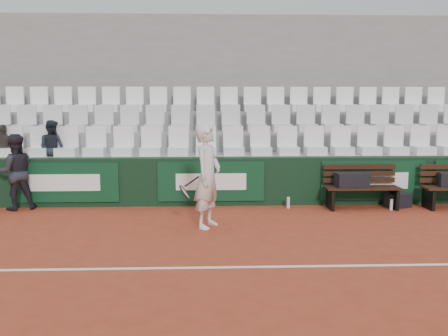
{
  "coord_description": "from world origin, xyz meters",
  "views": [
    {
      "loc": [
        -0.33,
        -6.35,
        2.21
      ],
      "look_at": [
        0.01,
        2.4,
        1.0
      ],
      "focal_mm": 40.0,
      "sensor_mm": 36.0,
      "label": 1
    }
  ],
  "objects_px": {
    "sports_bag_left": "(352,180)",
    "water_bottle_far": "(391,205)",
    "water_bottle_near": "(288,203)",
    "tennis_player": "(207,176)",
    "ball_kid": "(15,172)",
    "spectator_c": "(51,127)",
    "bench_left": "(362,198)",
    "sports_bag_ground": "(398,200)",
    "spectator_b": "(3,130)"
  },
  "relations": [
    {
      "from": "water_bottle_near",
      "to": "spectator_b",
      "type": "distance_m",
      "value": 6.25
    },
    {
      "from": "water_bottle_near",
      "to": "spectator_b",
      "type": "xyz_separation_m",
      "value": [
        -6.01,
        0.92,
        1.45
      ]
    },
    {
      "from": "sports_bag_left",
      "to": "water_bottle_near",
      "type": "distance_m",
      "value": 1.36
    },
    {
      "from": "sports_bag_ground",
      "to": "spectator_c",
      "type": "bearing_deg",
      "value": 172.82
    },
    {
      "from": "water_bottle_far",
      "to": "spectator_c",
      "type": "distance_m",
      "value": 7.29
    },
    {
      "from": "bench_left",
      "to": "water_bottle_far",
      "type": "bearing_deg",
      "value": -16.7
    },
    {
      "from": "water_bottle_near",
      "to": "sports_bag_ground",
      "type": "bearing_deg",
      "value": 0.16
    },
    {
      "from": "water_bottle_far",
      "to": "sports_bag_left",
      "type": "bearing_deg",
      "value": 166.28
    },
    {
      "from": "spectator_c",
      "to": "sports_bag_left",
      "type": "bearing_deg",
      "value": -166.77
    },
    {
      "from": "sports_bag_ground",
      "to": "water_bottle_near",
      "type": "relative_size",
      "value": 2.07
    },
    {
      "from": "sports_bag_ground",
      "to": "water_bottle_far",
      "type": "bearing_deg",
      "value": -131.42
    },
    {
      "from": "bench_left",
      "to": "spectator_b",
      "type": "distance_m",
      "value": 7.69
    },
    {
      "from": "sports_bag_ground",
      "to": "spectator_c",
      "type": "relative_size",
      "value": 0.4
    },
    {
      "from": "sports_bag_left",
      "to": "tennis_player",
      "type": "relative_size",
      "value": 0.37
    },
    {
      "from": "sports_bag_left",
      "to": "ball_kid",
      "type": "distance_m",
      "value": 6.77
    },
    {
      "from": "sports_bag_ground",
      "to": "water_bottle_near",
      "type": "bearing_deg",
      "value": -179.84
    },
    {
      "from": "tennis_player",
      "to": "ball_kid",
      "type": "distance_m",
      "value": 4.14
    },
    {
      "from": "bench_left",
      "to": "tennis_player",
      "type": "distance_m",
      "value": 3.49
    },
    {
      "from": "water_bottle_near",
      "to": "water_bottle_far",
      "type": "bearing_deg",
      "value": -7.38
    },
    {
      "from": "tennis_player",
      "to": "spectator_c",
      "type": "distance_m",
      "value": 4.16
    },
    {
      "from": "spectator_c",
      "to": "tennis_player",
      "type": "bearing_deg",
      "value": 166.9
    },
    {
      "from": "sports_bag_left",
      "to": "ball_kid",
      "type": "relative_size",
      "value": 0.43
    },
    {
      "from": "water_bottle_far",
      "to": "ball_kid",
      "type": "height_order",
      "value": "ball_kid"
    },
    {
      "from": "bench_left",
      "to": "tennis_player",
      "type": "height_order",
      "value": "tennis_player"
    },
    {
      "from": "sports_bag_left",
      "to": "tennis_player",
      "type": "xyz_separation_m",
      "value": [
        -2.93,
        -1.37,
        0.3
      ]
    },
    {
      "from": "ball_kid",
      "to": "spectator_b",
      "type": "bearing_deg",
      "value": -82.29
    },
    {
      "from": "sports_bag_left",
      "to": "water_bottle_far",
      "type": "distance_m",
      "value": 0.92
    },
    {
      "from": "ball_kid",
      "to": "sports_bag_left",
      "type": "bearing_deg",
      "value": 154.11
    },
    {
      "from": "bench_left",
      "to": "spectator_c",
      "type": "relative_size",
      "value": 1.23
    },
    {
      "from": "bench_left",
      "to": "sports_bag_ground",
      "type": "height_order",
      "value": "bench_left"
    },
    {
      "from": "water_bottle_near",
      "to": "water_bottle_far",
      "type": "xyz_separation_m",
      "value": [
        2.04,
        -0.26,
        -0.0
      ]
    },
    {
      "from": "bench_left",
      "to": "sports_bag_left",
      "type": "height_order",
      "value": "sports_bag_left"
    },
    {
      "from": "ball_kid",
      "to": "spectator_b",
      "type": "distance_m",
      "value": 1.27
    },
    {
      "from": "sports_bag_ground",
      "to": "tennis_player",
      "type": "xyz_separation_m",
      "value": [
        -3.93,
        -1.46,
        0.75
      ]
    },
    {
      "from": "bench_left",
      "to": "spectator_c",
      "type": "height_order",
      "value": "spectator_c"
    },
    {
      "from": "bench_left",
      "to": "water_bottle_near",
      "type": "xyz_separation_m",
      "value": [
        -1.49,
        0.1,
        -0.11
      ]
    },
    {
      "from": "water_bottle_near",
      "to": "spectator_c",
      "type": "relative_size",
      "value": 0.19
    },
    {
      "from": "bench_left",
      "to": "sports_bag_ground",
      "type": "distance_m",
      "value": 0.8
    },
    {
      "from": "sports_bag_ground",
      "to": "water_bottle_near",
      "type": "distance_m",
      "value": 2.27
    },
    {
      "from": "water_bottle_far",
      "to": "spectator_b",
      "type": "xyz_separation_m",
      "value": [
        -8.05,
        1.19,
        1.45
      ]
    },
    {
      "from": "water_bottle_near",
      "to": "tennis_player",
      "type": "bearing_deg",
      "value": -138.8
    },
    {
      "from": "sports_bag_ground",
      "to": "tennis_player",
      "type": "distance_m",
      "value": 4.26
    },
    {
      "from": "sports_bag_left",
      "to": "water_bottle_far",
      "type": "height_order",
      "value": "sports_bag_left"
    },
    {
      "from": "sports_bag_ground",
      "to": "sports_bag_left",
      "type": "bearing_deg",
      "value": -175.2
    },
    {
      "from": "sports_bag_left",
      "to": "spectator_c",
      "type": "xyz_separation_m",
      "value": [
        -6.27,
        1.0,
        1.02
      ]
    },
    {
      "from": "water_bottle_near",
      "to": "tennis_player",
      "type": "height_order",
      "value": "tennis_player"
    },
    {
      "from": "sports_bag_left",
      "to": "spectator_c",
      "type": "bearing_deg",
      "value": 170.93
    },
    {
      "from": "bench_left",
      "to": "water_bottle_far",
      "type": "height_order",
      "value": "bench_left"
    },
    {
      "from": "water_bottle_far",
      "to": "tennis_player",
      "type": "xyz_separation_m",
      "value": [
        -3.69,
        -1.19,
        0.78
      ]
    },
    {
      "from": "tennis_player",
      "to": "ball_kid",
      "type": "xyz_separation_m",
      "value": [
        -3.84,
        1.54,
        -0.13
      ]
    }
  ]
}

